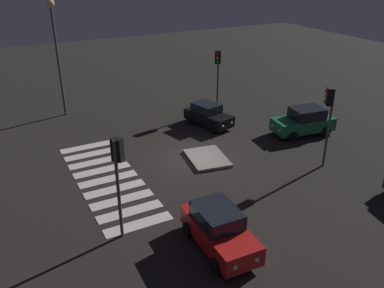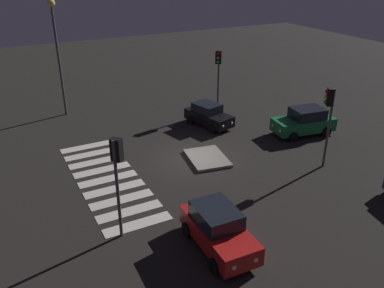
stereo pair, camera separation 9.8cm
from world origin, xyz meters
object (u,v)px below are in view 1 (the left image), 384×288
Objects in this scene: traffic_island at (207,158)px; car_red at (219,229)px; traffic_light_north at (329,108)px; traffic_light_west at (218,66)px; traffic_light_east at (118,164)px; car_green at (304,121)px; car_black at (208,115)px; street_lamp at (55,40)px.

car_red is at bearing -26.34° from traffic_island.
traffic_light_north is at bearing 55.51° from traffic_island.
traffic_island is 0.67× the size of traffic_light_west.
traffic_light_north is 1.02× the size of traffic_light_east.
traffic_light_east is at bearing 26.17° from car_green.
traffic_light_west is (-6.52, -2.90, 2.66)m from car_green.
traffic_light_west is (-6.85, 4.78, 3.47)m from traffic_island.
traffic_light_east is at bearing -60.39° from car_black.
traffic_light_east reaches higher than traffic_island.
street_lamp is at bearing 47.20° from traffic_light_east.
traffic_light_west is at bearing 151.07° from car_red.
traffic_island is 0.73× the size of car_green.
car_black is at bearing -1.73° from traffic_light_west.
traffic_light_north is 19.11m from street_lamp.
car_red is 19.41m from street_lamp.
street_lamp is (-4.74, -10.60, 2.07)m from traffic_light_west.
car_black is 0.84× the size of traffic_light_north.
traffic_light_west is at bearing -58.21° from car_green.
street_lamp reaches higher than traffic_light_west.
traffic_light_east is 0.54× the size of street_lamp.
street_lamp reaches higher than car_black.
car_green is 18.21m from street_lamp.
car_black is at bearing -37.92° from traffic_light_north.
traffic_light_east reaches higher than car_green.
street_lamp is at bearing -19.69° from traffic_light_north.
traffic_light_west is (-13.94, 8.29, 2.69)m from car_red.
traffic_light_west is 1.01× the size of traffic_light_north.
car_red reaches higher than traffic_island.
car_black is 0.85× the size of traffic_light_east.
traffic_light_east is (9.07, -9.43, 2.66)m from car_black.
car_green is at bearing 35.09° from car_black.
traffic_light_north reaches higher than traffic_light_east.
street_lamp is (-16.05, 0.91, 2.19)m from traffic_light_east.
traffic_light_north is (-3.37, 8.93, 2.65)m from car_red.
traffic_light_north reaches higher than car_red.
street_lamp is (-15.31, -11.24, 2.11)m from traffic_light_north.
car_red is 4.89m from traffic_light_east.
car_green is (-7.42, 11.19, 0.02)m from car_red.
traffic_island is 5.38m from car_black.
car_black is 12.04m from street_lamp.
traffic_island is 14.11m from street_lamp.
traffic_light_west is 11.80m from street_lamp.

